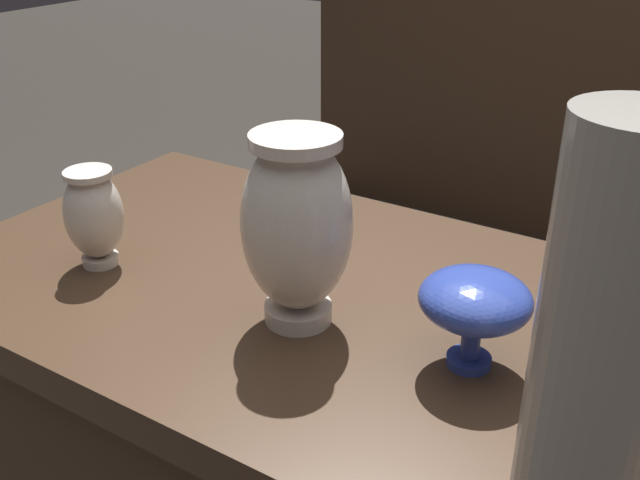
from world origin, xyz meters
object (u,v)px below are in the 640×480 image
(vase_centerpiece, at_px, (297,225))
(vase_right_accent, at_px, (94,215))
(vase_tall_behind, at_px, (475,302))
(vase_left_accent, at_px, (598,368))

(vase_centerpiece, distance_m, vase_right_accent, 0.34)
(vase_centerpiece, bearing_deg, vase_tall_behind, 6.53)
(vase_right_accent, bearing_deg, vase_tall_behind, 5.75)
(vase_left_accent, bearing_deg, vase_centerpiece, 155.55)
(vase_centerpiece, bearing_deg, vase_right_accent, -174.77)
(vase_tall_behind, bearing_deg, vase_left_accent, -50.59)
(vase_centerpiece, xyz_separation_m, vase_left_accent, (0.39, -0.18, 0.05))
(vase_tall_behind, height_order, vase_right_accent, vase_right_accent)
(vase_left_accent, distance_m, vase_right_accent, 0.74)
(vase_left_accent, bearing_deg, vase_right_accent, 168.50)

